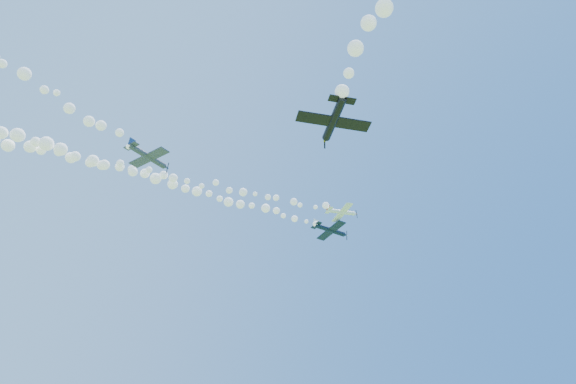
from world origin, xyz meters
TOP-DOWN VIEW (x-y plane):
  - plane_white at (21.04, -5.00)m, footprint 6.09×6.46m
  - smoke_trail_white at (-11.81, 5.69)m, footprint 62.34×21.78m
  - plane_navy at (23.18, 0.36)m, footprint 7.48×7.91m
  - smoke_trail_navy at (-12.73, 6.69)m, footprint 67.49×14.15m
  - plane_grey at (-13.27, -1.55)m, footprint 7.18×7.55m
  - plane_black at (-5.93, -31.19)m, footprint 6.98×6.58m

SIDE VIEW (x-z plane):
  - plane_black at x=-5.93m, z-range 34.17..36.04m
  - plane_grey at x=-13.27m, z-range 46.49..48.41m
  - smoke_trail_navy at x=-12.73m, z-range 49.07..51.99m
  - smoke_trail_white at x=-11.81m, z-range 49.24..51.91m
  - plane_navy at x=23.18m, z-range 49.50..51.95m
  - plane_white at x=21.04m, z-range 50.04..51.75m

